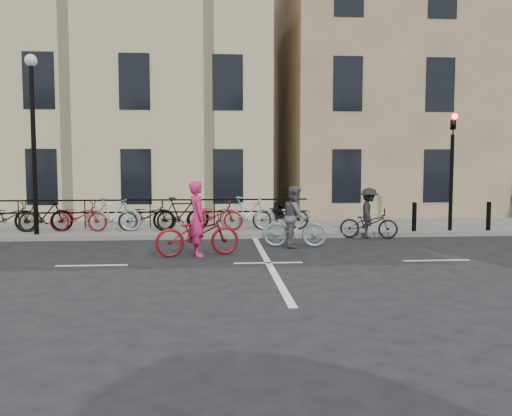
{
  "coord_description": "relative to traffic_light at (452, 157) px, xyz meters",
  "views": [
    {
      "loc": [
        -1.32,
        -12.92,
        2.41
      ],
      "look_at": [
        -0.12,
        2.05,
        1.1
      ],
      "focal_mm": 40.0,
      "sensor_mm": 36.0,
      "label": 1
    }
  ],
  "objects": [
    {
      "name": "ground",
      "position": [
        -6.2,
        -4.34,
        -2.45
      ],
      "size": [
        120.0,
        120.0,
        0.0
      ],
      "primitive_type": "plane",
      "color": "black",
      "rests_on": "ground"
    },
    {
      "name": "sidewalk",
      "position": [
        -10.2,
        1.66,
        -2.38
      ],
      "size": [
        46.0,
        4.0,
        0.15
      ],
      "primitive_type": "cube",
      "color": "slate",
      "rests_on": "ground"
    },
    {
      "name": "building_east",
      "position": [
        2.8,
        8.66,
        3.7
      ],
      "size": [
        14.0,
        10.0,
        12.0
      ],
      "primitive_type": "cube",
      "color": "#987A5C",
      "rests_on": "sidewalk"
    },
    {
      "name": "building_west",
      "position": [
        -15.2,
        8.66,
        2.7
      ],
      "size": [
        20.0,
        10.0,
        10.0
      ],
      "primitive_type": "cube",
      "color": "beige",
      "rests_on": "sidewalk"
    },
    {
      "name": "traffic_light",
      "position": [
        0.0,
        0.0,
        0.0
      ],
      "size": [
        0.18,
        0.3,
        3.9
      ],
      "color": "black",
      "rests_on": "sidewalk"
    },
    {
      "name": "lamp_post",
      "position": [
        -12.7,
        0.06,
        1.04
      ],
      "size": [
        0.36,
        0.36,
        5.28
      ],
      "color": "black",
      "rests_on": "sidewalk"
    },
    {
      "name": "bollard_east",
      "position": [
        -1.2,
        -0.09,
        -1.85
      ],
      "size": [
        0.14,
        0.14,
        0.9
      ],
      "primitive_type": "cylinder",
      "color": "black",
      "rests_on": "sidewalk"
    },
    {
      "name": "bollard_west",
      "position": [
        1.2,
        -0.09,
        -1.85
      ],
      "size": [
        0.14,
        0.14,
        0.9
      ],
      "primitive_type": "cylinder",
      "color": "black",
      "rests_on": "sidewalk"
    },
    {
      "name": "parked_bikes",
      "position": [
        -9.5,
        0.7,
        -1.81
      ],
      "size": [
        10.4,
        1.23,
        1.05
      ],
      "color": "black",
      "rests_on": "sidewalk"
    },
    {
      "name": "cyclist_pink",
      "position": [
        -7.85,
        -3.21,
        -1.81
      ],
      "size": [
        2.21,
        1.19,
        1.87
      ],
      "rotation": [
        0.0,
        0.0,
        1.8
      ],
      "color": "maroon",
      "rests_on": "ground"
    },
    {
      "name": "cyclist_grey",
      "position": [
        -5.23,
        -2.0,
        -1.78
      ],
      "size": [
        1.78,
        0.89,
        1.67
      ],
      "rotation": [
        0.0,
        0.0,
        1.43
      ],
      "color": "#7C9BA2",
      "rests_on": "ground"
    },
    {
      "name": "cyclist_dark",
      "position": [
        -2.76,
        -0.5,
        -1.85
      ],
      "size": [
        1.82,
        1.1,
        1.54
      ],
      "rotation": [
        0.0,
        0.0,
        1.31
      ],
      "color": "black",
      "rests_on": "ground"
    }
  ]
}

